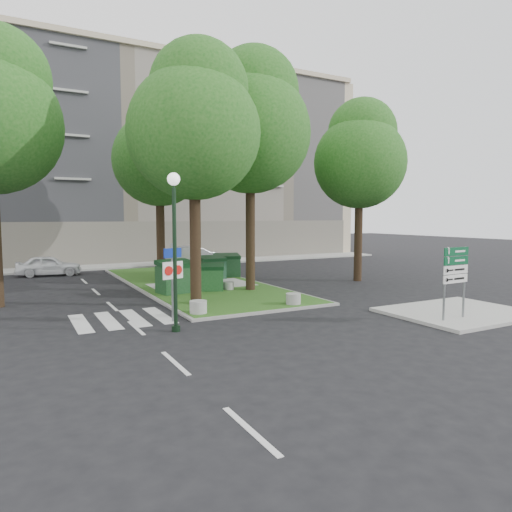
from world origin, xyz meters
TOP-DOWN VIEW (x-y plane):
  - ground at (0.00, 0.00)m, footprint 120.00×120.00m
  - median_island at (0.50, 8.00)m, footprint 6.00×16.00m
  - median_kerb at (0.50, 8.00)m, footprint 6.30×16.30m
  - sidewalk_corner at (6.50, -3.50)m, footprint 5.00×4.00m
  - building_sidewalk at (0.00, 18.50)m, footprint 42.00×3.00m
  - zebra_crossing at (-3.75, 1.50)m, footprint 5.00×3.00m
  - apartment_building at (0.00, 26.00)m, footprint 41.00×12.00m
  - tree_median_near_left at (-1.41, 2.56)m, footprint 5.20×5.20m
  - tree_median_near_right at (2.09, 4.56)m, footprint 5.60×5.60m
  - tree_median_mid at (-0.91, 9.06)m, footprint 4.80×4.80m
  - tree_median_far at (2.29, 12.06)m, footprint 5.80×5.80m
  - tree_street_right at (9.09, 5.06)m, footprint 5.00×5.00m
  - dumpster_a at (-1.41, 5.31)m, footprint 1.81×1.43m
  - dumpster_b at (0.19, 5.23)m, footprint 1.65×1.44m
  - dumpster_c at (1.79, 8.74)m, footprint 1.44×1.03m
  - dumpster_d at (3.00, 9.35)m, footprint 1.63×1.31m
  - bollard_left at (-2.10, 0.68)m, footprint 0.62×0.62m
  - bollard_right at (1.84, 0.50)m, footprint 0.59×0.59m
  - bollard_mid at (1.10, 5.00)m, footprint 0.51×0.51m
  - litter_bin at (3.20, 13.07)m, footprint 0.39×0.39m
  - street_lamp at (-3.50, -1.03)m, footprint 0.39×0.39m
  - traffic_sign_pole at (-3.17, 0.29)m, footprint 0.78×0.29m
  - directional_sign at (5.24, -4.26)m, footprint 1.22×0.11m
  - car_white at (-6.03, 15.50)m, footprint 3.82×1.93m
  - car_silver at (3.50, 16.05)m, footprint 4.60×1.84m

SIDE VIEW (x-z plane):
  - ground at x=0.00m, z-range 0.00..0.00m
  - zebra_crossing at x=-3.75m, z-range 0.00..0.01m
  - median_kerb at x=0.50m, z-range 0.00..0.10m
  - median_island at x=0.50m, z-range 0.00..0.12m
  - sidewalk_corner at x=6.50m, z-range 0.00..0.12m
  - building_sidewalk at x=0.00m, z-range 0.00..0.12m
  - bollard_mid at x=1.10m, z-range 0.12..0.48m
  - bollard_right at x=1.84m, z-range 0.12..0.54m
  - bollard_left at x=-2.10m, z-range 0.12..0.57m
  - litter_bin at x=3.20m, z-range 0.12..0.81m
  - car_white at x=-6.03m, z-range 0.00..1.25m
  - dumpster_b at x=0.19m, z-range 0.09..1.37m
  - car_silver at x=3.50m, z-range 0.00..1.49m
  - dumpster_c at x=1.79m, z-range 0.09..1.40m
  - dumpster_d at x=3.00m, z-range 0.09..1.43m
  - dumpster_a at x=-1.41m, z-range 0.09..1.59m
  - traffic_sign_pole at x=-3.17m, z-range 0.38..3.06m
  - directional_sign at x=5.24m, z-range 0.52..2.96m
  - street_lamp at x=-3.50m, z-range 0.63..5.55m
  - tree_median_mid at x=-0.91m, z-range 1.98..11.97m
  - tree_street_right at x=9.09m, z-range 1.95..12.02m
  - tree_median_near_left at x=-1.41m, z-range 2.05..12.58m
  - tree_median_near_right at x=2.09m, z-range 2.26..13.72m
  - apartment_building at x=0.00m, z-range 0.00..16.00m
  - tree_median_far at x=2.29m, z-range 2.36..14.28m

